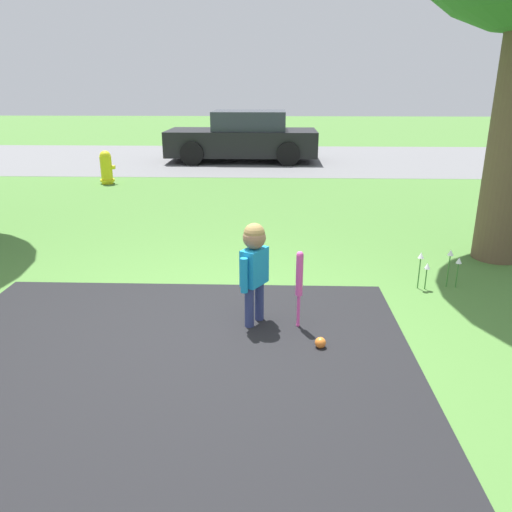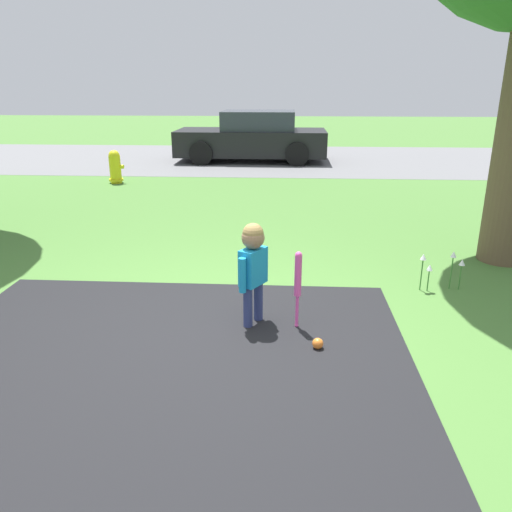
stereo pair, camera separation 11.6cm
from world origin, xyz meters
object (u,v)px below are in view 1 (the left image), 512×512
at_px(fire_hydrant, 106,168).
at_px(baseball_bat, 299,278).
at_px(child, 254,260).
at_px(sports_ball, 320,343).
at_px(parked_car, 244,138).

bearing_deg(fire_hydrant, baseball_bat, -59.96).
bearing_deg(baseball_bat, fire_hydrant, 120.04).
height_order(child, sports_ball, child).
distance_m(baseball_bat, fire_hydrant, 7.42).
bearing_deg(child, baseball_bat, -67.00).
xyz_separation_m(fire_hydrant, parked_car, (2.68, 3.41, 0.28)).
distance_m(baseball_bat, parked_car, 9.89).
xyz_separation_m(sports_ball, parked_car, (-1.20, 10.19, 0.57)).
bearing_deg(sports_ball, child, 142.32).
height_order(fire_hydrant, parked_car, parked_car).
height_order(child, baseball_bat, child).
relative_size(child, sports_ball, 10.20).
bearing_deg(sports_ball, parked_car, 96.70).
xyz_separation_m(baseball_bat, fire_hydrant, (-3.71, 6.42, -0.11)).
xyz_separation_m(baseball_bat, sports_ball, (0.16, -0.36, -0.40)).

